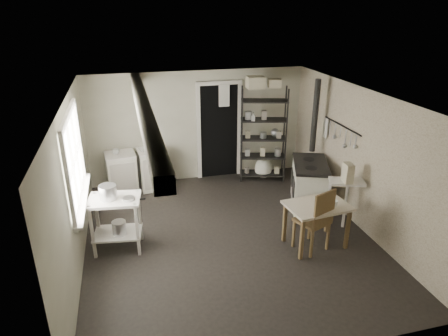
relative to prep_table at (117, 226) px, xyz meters
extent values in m
plane|color=black|center=(1.73, -0.12, -0.40)|extent=(5.00, 5.00, 0.00)
plane|color=white|center=(1.73, -0.12, 1.90)|extent=(5.00, 5.00, 0.00)
cube|color=#BAB69E|center=(1.73, 2.38, 0.75)|extent=(4.50, 0.02, 2.30)
cube|color=#BAB69E|center=(1.73, -2.62, 0.75)|extent=(4.50, 0.02, 2.30)
cube|color=#BAB69E|center=(-0.52, -0.12, 0.75)|extent=(0.02, 5.00, 2.30)
cube|color=#BAB69E|center=(3.98, -0.12, 0.75)|extent=(0.02, 5.00, 2.30)
cylinder|color=#BCBDBF|center=(-0.07, 0.01, 0.54)|extent=(0.31, 0.31, 0.28)
cylinder|color=#BCBDBF|center=(0.21, -0.09, 0.45)|extent=(0.24, 0.24, 0.10)
cylinder|color=#BCBDBF|center=(0.03, -0.06, -0.02)|extent=(0.24, 0.24, 0.23)
imported|color=silver|center=(0.57, 2.07, 0.56)|extent=(0.35, 0.35, 0.07)
imported|color=silver|center=(0.04, 2.02, 0.57)|extent=(0.16, 0.16, 0.10)
imported|color=silver|center=(2.78, 1.90, 0.96)|extent=(0.10, 0.11, 0.17)
cube|color=beige|center=(2.81, 1.92, 1.61)|extent=(0.35, 0.32, 0.23)
cube|color=beige|center=(3.20, 1.91, 1.59)|extent=(0.30, 0.29, 0.16)
cube|color=beige|center=(3.64, -0.33, 0.61)|extent=(0.15, 0.22, 0.32)
imported|color=silver|center=(3.18, -0.78, 0.41)|extent=(0.14, 0.14, 0.10)
ellipsoid|color=white|center=(3.07, 1.99, -0.16)|extent=(0.48, 0.45, 0.46)
cylinder|color=silver|center=(3.32, -0.17, -0.33)|extent=(0.14, 0.14, 0.14)
camera|label=1|loc=(0.27, -5.51, 3.15)|focal=32.00mm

